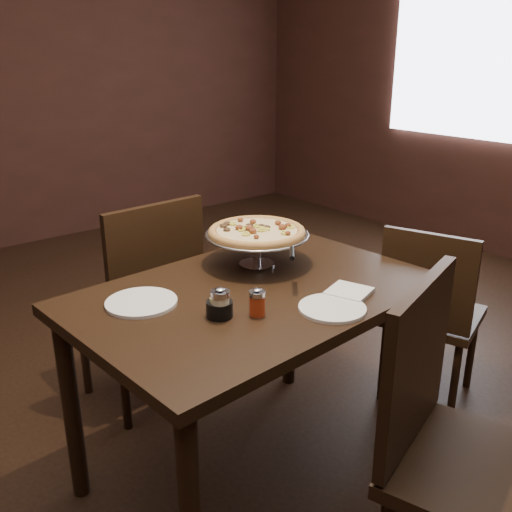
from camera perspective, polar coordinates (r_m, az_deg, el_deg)
room at (r=1.90m, az=4.89°, el=14.79°), size 6.04×7.04×2.84m
dining_table at (r=2.05m, az=-0.19°, el=-6.00°), size 1.29×0.90×0.78m
pizza_stand at (r=2.18m, az=0.09°, el=2.41°), size 0.40×0.40×0.17m
parmesan_shaker at (r=1.78m, az=-3.58°, el=-4.80°), size 0.06×0.06×0.10m
pepper_flake_shaker at (r=1.80m, az=0.12°, el=-4.66°), size 0.05×0.05×0.09m
packet_caddy at (r=1.80m, az=-3.67°, el=-5.24°), size 0.08×0.08×0.07m
napkin_stack at (r=1.99m, az=9.28°, el=-3.57°), size 0.17×0.17×0.01m
plate_left at (r=1.93m, az=-11.39°, el=-4.56°), size 0.24×0.24×0.01m
plate_near at (r=1.87m, az=7.63°, el=-5.19°), size 0.22×0.22×0.01m
serving_spatula at (r=1.97m, az=3.62°, el=0.22°), size 0.15×0.15×0.02m
chair_far at (r=2.58m, az=-11.18°, el=-4.01°), size 0.48×0.48×0.99m
chair_near at (r=1.75m, az=19.33°, el=-17.27°), size 0.58×0.58×1.00m
chair_side at (r=2.69m, az=17.01°, el=-5.15°), size 0.51×0.51×0.86m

